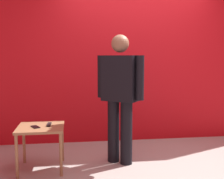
% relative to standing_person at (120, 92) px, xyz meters
% --- Properties ---
extents(ground_plane, '(12.00, 12.00, 0.00)m').
position_rel_standing_person_xyz_m(ground_plane, '(0.43, -0.31, -0.93)').
color(ground_plane, '#9E9991').
extents(back_wall_red, '(5.12, 0.12, 3.11)m').
position_rel_standing_person_xyz_m(back_wall_red, '(0.43, 1.03, 0.63)').
color(back_wall_red, red).
rests_on(back_wall_red, ground_plane).
extents(standing_person, '(0.59, 0.48, 1.66)m').
position_rel_standing_person_xyz_m(standing_person, '(0.00, 0.00, 0.00)').
color(standing_person, black).
rests_on(standing_person, ground_plane).
extents(side_table, '(0.55, 0.55, 0.54)m').
position_rel_standing_person_xyz_m(side_table, '(-0.99, -0.09, -0.46)').
color(side_table, olive).
rests_on(side_table, ground_plane).
extents(cell_phone, '(0.13, 0.16, 0.01)m').
position_rel_standing_person_xyz_m(cell_phone, '(-1.05, -0.14, -0.38)').
color(cell_phone, black).
rests_on(cell_phone, side_table).
extents(tv_remote, '(0.05, 0.17, 0.02)m').
position_rel_standing_person_xyz_m(tv_remote, '(-0.90, -0.05, -0.38)').
color(tv_remote, black).
rests_on(tv_remote, side_table).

